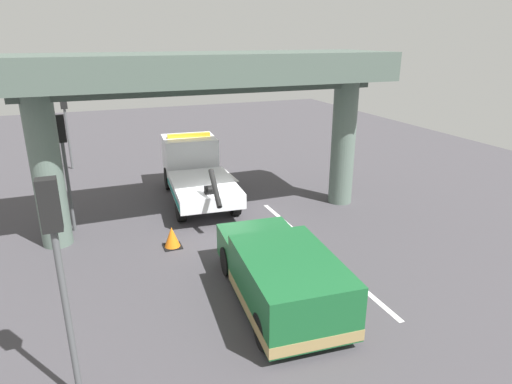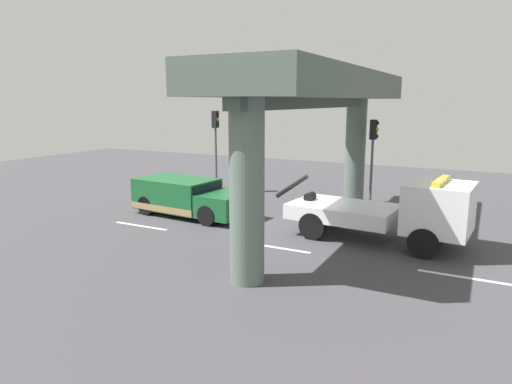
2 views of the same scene
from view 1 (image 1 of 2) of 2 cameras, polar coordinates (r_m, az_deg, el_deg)
name	(u,v)px [view 1 (image 1 of 2)]	position (r m, az deg, el deg)	size (l,w,h in m)	color
ground_plane	(219,227)	(16.58, -4.71, -4.44)	(60.00, 40.00, 0.10)	#423F44
lane_stripe_west	(370,295)	(12.72, 14.40, -12.62)	(2.60, 0.16, 0.01)	silver
lane_stripe_mid	(278,216)	(17.34, 2.88, -3.11)	(2.60, 0.16, 0.01)	silver
lane_stripe_east	(229,174)	(22.61, -3.42, 2.28)	(2.60, 0.16, 0.01)	silver
tow_truck_white	(195,169)	(19.42, -7.77, 2.96)	(7.33, 2.86, 2.46)	white
towed_van_green	(281,276)	(11.66, 3.22, -10.70)	(5.35, 2.58, 1.58)	#195B2D
overpass_structure	(210,84)	(15.80, -5.84, 13.60)	(3.60, 12.95, 6.07)	#596B60
traffic_light_near	(56,247)	(8.31, -24.13, -6.39)	(0.39, 0.32, 4.45)	#515456
traffic_light_far	(63,148)	(16.48, -23.40, 5.15)	(0.39, 0.32, 4.14)	#515456
traffic_light_mid	(65,112)	(24.85, -23.20, 9.31)	(0.39, 0.32, 4.04)	#515456
traffic_cone_orange	(172,238)	(15.01, -10.68, -5.73)	(0.59, 0.59, 0.71)	orange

